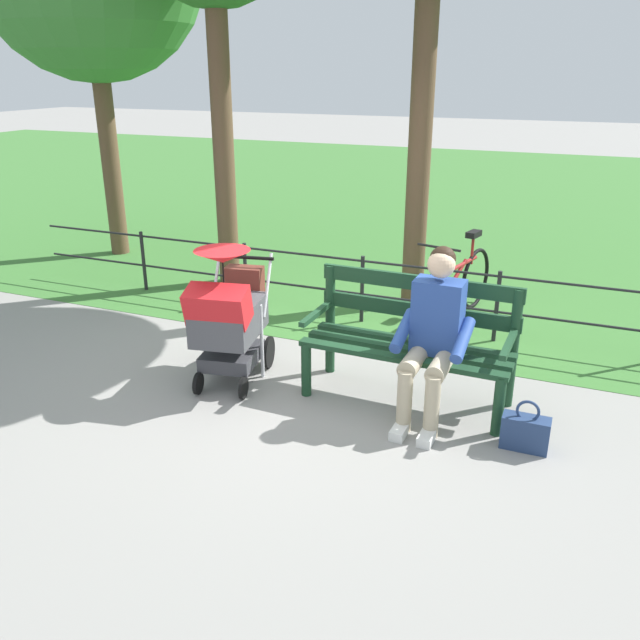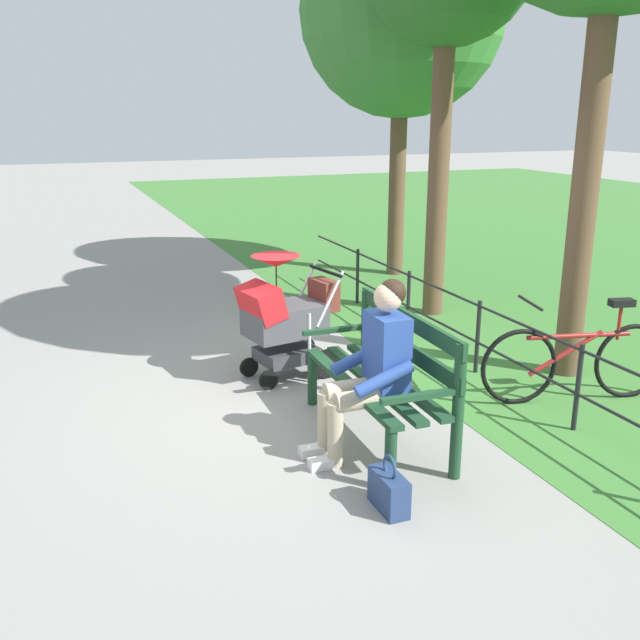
{
  "view_description": "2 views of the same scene",
  "coord_description": "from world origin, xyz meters",
  "views": [
    {
      "loc": [
        -2.02,
        4.48,
        2.47
      ],
      "look_at": [
        -0.18,
        0.05,
        0.61
      ],
      "focal_mm": 36.81,
      "sensor_mm": 36.0,
      "label": 1
    },
    {
      "loc": [
        -5.26,
        2.15,
        2.38
      ],
      "look_at": [
        -0.06,
        0.09,
        0.71
      ],
      "focal_mm": 39.72,
      "sensor_mm": 36.0,
      "label": 2
    }
  ],
  "objects": [
    {
      "name": "ground_plane",
      "position": [
        0.0,
        0.0,
        0.0
      ],
      "size": [
        60.0,
        60.0,
        0.0
      ],
      "primitive_type": "plane",
      "color": "gray"
    },
    {
      "name": "handbag",
      "position": [
        -1.83,
        0.33,
        0.13
      ],
      "size": [
        0.32,
        0.14,
        0.37
      ],
      "color": "navy",
      "rests_on": "ground"
    },
    {
      "name": "stroller",
      "position": [
        0.55,
        0.19,
        0.59
      ],
      "size": [
        0.65,
        0.96,
        1.15
      ],
      "color": "black",
      "rests_on": "ground"
    },
    {
      "name": "bicycle",
      "position": [
        -0.87,
        -1.91,
        0.36
      ],
      "size": [
        0.54,
        1.62,
        0.89
      ],
      "color": "black",
      "rests_on": "ground"
    },
    {
      "name": "person_on_bench",
      "position": [
        -1.1,
        0.11,
        0.68
      ],
      "size": [
        0.54,
        0.74,
        1.28
      ],
      "color": "tan",
      "rests_on": "ground"
    },
    {
      "name": "tree_far_right",
      "position": [
        4.03,
        -2.75,
        3.65
      ],
      "size": [
        2.84,
        2.84,
        5.08
      ],
      "color": "brown",
      "rests_on": "ground"
    },
    {
      "name": "park_fence",
      "position": [
        -0.28,
        -1.51,
        0.42
      ],
      "size": [
        8.07,
        0.04,
        0.7
      ],
      "color": "black",
      "rests_on": "ground"
    },
    {
      "name": "park_bench",
      "position": [
        -0.88,
        -0.12,
        0.53
      ],
      "size": [
        1.61,
        0.64,
        0.96
      ],
      "color": "#193D23",
      "rests_on": "ground"
    }
  ]
}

